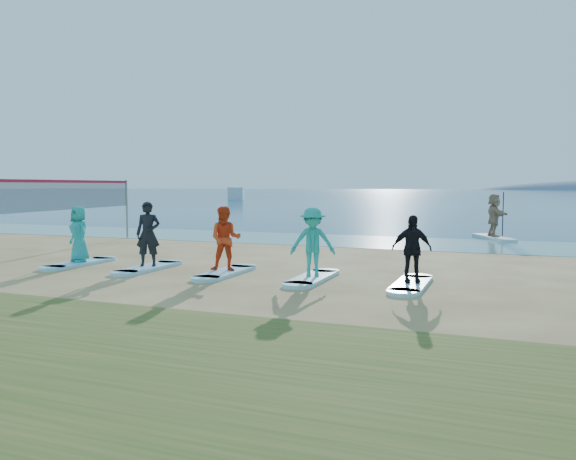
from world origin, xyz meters
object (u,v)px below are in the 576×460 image
(paddleboard, at_px, (493,238))
(surfboard_1, at_px, (149,268))
(surfboard_0, at_px, (80,263))
(paddleboarder, at_px, (494,215))
(student_0, at_px, (79,234))
(boat_offshore_a, at_px, (236,199))
(student_1, at_px, (148,234))
(volleyball_net, at_px, (61,196))
(surfboard_4, at_px, (411,284))
(surfboard_2, at_px, (226,273))
(surfboard_3, at_px, (313,278))
(student_4, at_px, (412,249))
(student_3, at_px, (313,242))
(student_2, at_px, (226,239))

(paddleboard, distance_m, surfboard_1, 15.18)
(surfboard_0, bearing_deg, paddleboarder, 49.09)
(paddleboard, relative_size, student_0, 1.88)
(paddleboard, xyz_separation_m, boat_offshore_a, (-40.61, 56.67, -0.06))
(boat_offshore_a, relative_size, student_1, 5.10)
(surfboard_1, bearing_deg, volleyball_net, 152.90)
(surfboard_0, xyz_separation_m, surfboard_4, (9.42, 0.00, 0.00))
(student_0, height_order, surfboard_2, student_0)
(surfboard_3, height_order, student_4, student_4)
(surfboard_0, height_order, surfboard_2, same)
(paddleboard, distance_m, paddleboarder, 0.96)
(surfboard_1, bearing_deg, surfboard_3, 0.00)
(surfboard_2, xyz_separation_m, student_4, (4.71, 0.00, 0.81))
(paddleboarder, xyz_separation_m, surfboard_3, (-3.82, -12.56, -0.98))
(boat_offshore_a, relative_size, surfboard_3, 4.07)
(paddleboarder, xyz_separation_m, surfboard_4, (-1.47, -12.56, -0.98))
(surfboard_2, relative_size, student_3, 1.32)
(student_3, bearing_deg, paddleboarder, 53.42)
(surfboard_0, bearing_deg, surfboard_3, 0.00)
(surfboard_0, distance_m, surfboard_1, 2.35)
(student_4, bearing_deg, student_0, 160.75)
(paddleboard, xyz_separation_m, surfboard_1, (-8.53, -12.56, -0.01))
(surfboard_2, height_order, surfboard_3, same)
(student_2, bearing_deg, paddleboard, 44.32)
(paddleboarder, bearing_deg, surfboard_1, 123.57)
(student_1, xyz_separation_m, surfboard_4, (7.06, -0.00, -0.92))
(student_3, bearing_deg, student_2, 160.35)
(student_0, xyz_separation_m, student_2, (4.71, 0.00, 0.03))
(student_0, xyz_separation_m, surfboard_3, (7.06, -0.00, -0.84))
(student_2, height_order, student_3, student_3)
(student_1, height_order, student_2, student_1)
(surfboard_2, height_order, student_3, student_3)
(surfboard_4, bearing_deg, surfboard_1, 180.00)
(surfboard_0, height_order, student_3, student_3)
(boat_offshore_a, bearing_deg, surfboard_4, -85.32)
(paddleboard, xyz_separation_m, surfboard_2, (-6.18, -12.56, -0.01))
(surfboard_1, xyz_separation_m, student_4, (7.06, 0.00, 0.81))
(volleyball_net, height_order, surfboard_2, volleyball_net)
(student_0, distance_m, student_1, 2.36)
(surfboard_2, bearing_deg, student_4, 0.00)
(paddleboard, relative_size, surfboard_4, 1.36)
(volleyball_net, xyz_separation_m, student_0, (3.37, -2.93, -1.02))
(student_3, relative_size, student_4, 1.09)
(volleyball_net, relative_size, surfboard_3, 4.09)
(boat_offshore_a, xyz_separation_m, student_3, (36.79, -69.23, 0.92))
(student_0, height_order, surfboard_4, student_0)
(paddleboard, height_order, surfboard_0, paddleboard)
(volleyball_net, height_order, paddleboard, volleyball_net)
(boat_offshore_a, relative_size, student_2, 5.40)
(paddleboard, distance_m, surfboard_2, 14.00)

